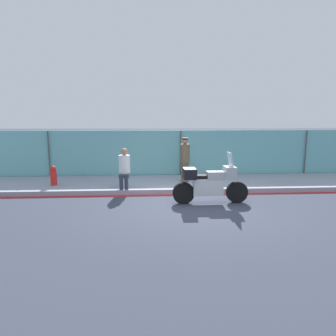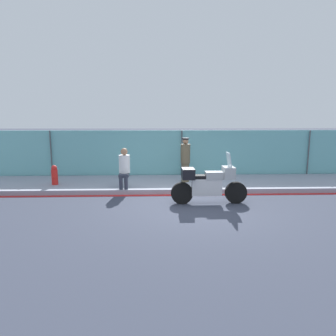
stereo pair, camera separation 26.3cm
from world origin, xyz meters
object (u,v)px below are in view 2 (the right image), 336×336
at_px(motorcycle, 208,183).
at_px(person_seated_on_curb, 124,166).
at_px(officer_standing, 185,159).
at_px(fire_hydrant, 55,175).

xyz_separation_m(motorcycle, person_seated_on_curb, (-2.61, 1.53, 0.28)).
xyz_separation_m(officer_standing, fire_hydrant, (-4.65, -0.33, -0.49)).
height_order(person_seated_on_curb, fire_hydrant, person_seated_on_curb).
bearing_deg(officer_standing, motorcycle, -78.56).
bearing_deg(person_seated_on_curb, motorcycle, -30.44).
bearing_deg(fire_hydrant, officer_standing, 4.01).
distance_m(motorcycle, officer_standing, 2.38).
height_order(officer_standing, fire_hydrant, officer_standing).
height_order(motorcycle, officer_standing, officer_standing).
bearing_deg(person_seated_on_curb, officer_standing, 19.73).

